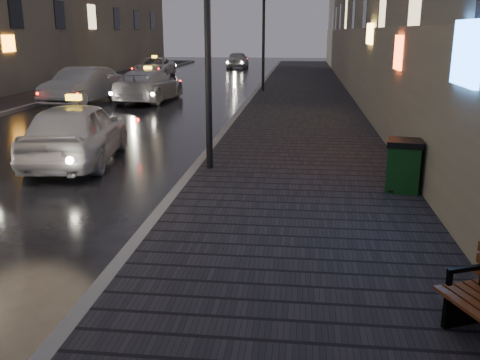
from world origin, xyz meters
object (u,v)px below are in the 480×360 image
(car_left_mid, at_px, (82,86))
(car_far, at_px, (238,60))
(lamp_far, at_px, (264,23))
(taxi_far, at_px, (155,67))
(trash_bin, at_px, (404,165))
(lamp_near, at_px, (207,11))
(taxi_mid, at_px, (149,85))
(taxi_near, at_px, (76,132))

(car_left_mid, bearing_deg, car_far, 86.63)
(lamp_far, height_order, car_left_mid, lamp_far)
(taxi_far, bearing_deg, trash_bin, -67.76)
(lamp_far, relative_size, car_left_mid, 1.12)
(car_left_mid, relative_size, car_far, 1.14)
(lamp_near, distance_m, taxi_far, 27.23)
(lamp_near, relative_size, car_far, 1.28)
(taxi_far, bearing_deg, car_left_mid, -89.33)
(car_left_mid, relative_size, taxi_mid, 0.95)
(lamp_far, relative_size, taxi_mid, 1.07)
(lamp_near, bearing_deg, trash_bin, -18.33)
(taxi_near, xyz_separation_m, car_left_mid, (-4.25, 10.55, 0.02))
(taxi_mid, bearing_deg, lamp_near, 116.19)
(car_left_mid, relative_size, taxi_far, 1.00)
(taxi_mid, bearing_deg, taxi_near, 102.08)
(lamp_far, xyz_separation_m, car_left_mid, (-7.61, -4.74, -2.71))
(car_far, bearing_deg, trash_bin, 100.55)
(trash_bin, distance_m, car_far, 36.71)
(taxi_near, relative_size, taxi_far, 0.94)
(lamp_far, xyz_separation_m, car_far, (-3.54, 18.63, -2.78))
(trash_bin, bearing_deg, taxi_near, 175.95)
(trash_bin, distance_m, car_left_mid, 17.08)
(taxi_near, bearing_deg, lamp_far, -110.06)
(taxi_mid, height_order, car_far, taxi_mid)
(lamp_near, height_order, taxi_mid, lamp_near)
(taxi_near, bearing_deg, car_far, -97.35)
(trash_bin, bearing_deg, car_left_mid, 144.03)
(car_far, bearing_deg, taxi_near, 89.08)
(taxi_far, bearing_deg, lamp_far, -51.74)
(taxi_near, bearing_deg, taxi_far, -86.47)
(lamp_near, xyz_separation_m, taxi_mid, (-4.91, 12.34, -2.77))
(taxi_mid, distance_m, car_far, 22.33)
(taxi_near, xyz_separation_m, taxi_far, (-4.95, 25.06, -0.10))
(trash_bin, relative_size, taxi_near, 0.22)
(lamp_near, bearing_deg, taxi_near, 167.95)
(trash_bin, relative_size, car_far, 0.24)
(trash_bin, bearing_deg, car_far, 113.21)
(lamp_far, bearing_deg, taxi_far, 130.37)
(car_left_mid, xyz_separation_m, taxi_far, (-0.71, 14.52, -0.12))
(taxi_near, relative_size, car_left_mid, 0.94)
(trash_bin, bearing_deg, taxi_far, 125.80)
(lamp_near, height_order, car_far, lamp_near)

